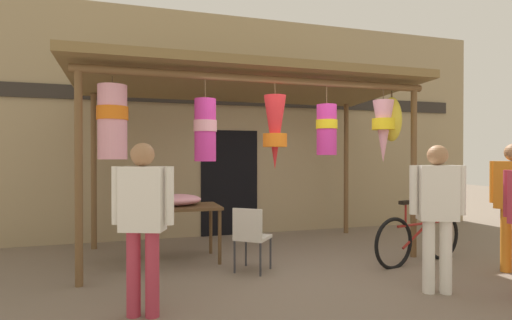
{
  "coord_description": "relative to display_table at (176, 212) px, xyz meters",
  "views": [
    {
      "loc": [
        -2.07,
        -5.23,
        1.51
      ],
      "look_at": [
        -0.28,
        0.54,
        1.45
      ],
      "focal_mm": 28.32,
      "sensor_mm": 36.0,
      "label": 1
    }
  ],
  "objects": [
    {
      "name": "market_stall_canopy",
      "position": [
        1.13,
        -0.02,
        1.7
      ],
      "size": [
        5.11,
        2.48,
        2.76
      ],
      "color": "brown",
      "rests_on": "ground_plane"
    },
    {
      "name": "ground_plane",
      "position": [
        1.46,
        -0.6,
        -0.71
      ],
      "size": [
        30.0,
        30.0,
        0.0
      ],
      "primitive_type": "plane",
      "color": "#756656"
    },
    {
      "name": "parked_bicycle",
      "position": [
        3.27,
        -1.09,
        -0.36
      ],
      "size": [
        1.72,
        0.53,
        0.92
      ],
      "color": "black",
      "rests_on": "ground_plane"
    },
    {
      "name": "flower_heap_on_table",
      "position": [
        0.02,
        0.03,
        0.17
      ],
      "size": [
        0.72,
        0.5,
        0.16
      ],
      "color": "pink",
      "rests_on": "display_table"
    },
    {
      "name": "display_table",
      "position": [
        0.0,
        0.0,
        0.0
      ],
      "size": [
        1.23,
        0.76,
        0.8
      ],
      "color": "brown",
      "rests_on": "ground_plane"
    },
    {
      "name": "folding_chair",
      "position": [
        0.86,
        -0.84,
        -0.21
      ],
      "size": [
        0.56,
        0.56,
        0.84
      ],
      "color": "beige",
      "rests_on": "ground_plane"
    },
    {
      "name": "shop_facade",
      "position": [
        1.46,
        1.81,
        1.39
      ],
      "size": [
        10.62,
        0.29,
        4.2
      ],
      "color": "#9E8966",
      "rests_on": "ground_plane"
    },
    {
      "name": "passerby_at_right",
      "position": [
        -0.51,
        -1.91,
        0.25
      ],
      "size": [
        0.56,
        0.35,
        1.63
      ],
      "color": "#B23347",
      "rests_on": "ground_plane"
    },
    {
      "name": "customer_foreground",
      "position": [
        2.6,
        -2.2,
        0.25
      ],
      "size": [
        0.55,
        0.36,
        1.63
      ],
      "color": "silver",
      "rests_on": "ground_plane"
    }
  ]
}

